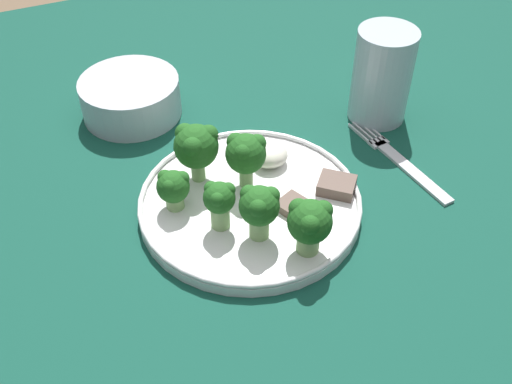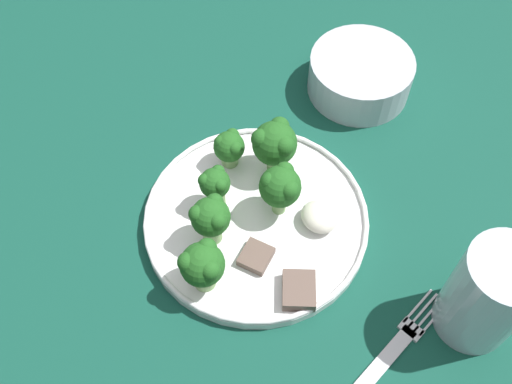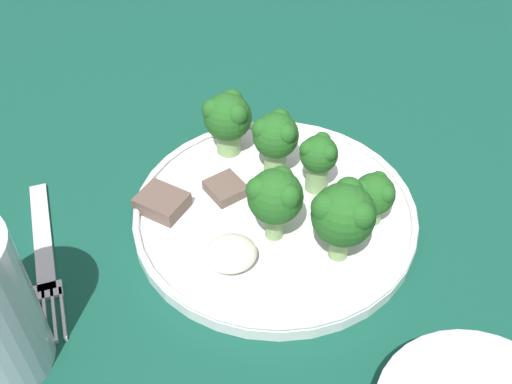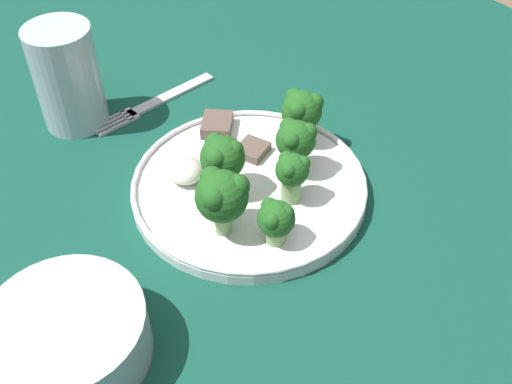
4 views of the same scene
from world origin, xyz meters
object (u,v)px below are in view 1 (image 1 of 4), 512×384
dinner_plate (250,203)px  cream_bowl (131,98)px  fork (399,160)px  drinking_glass (381,80)px

dinner_plate → cream_bowl: bearing=107.4°
fork → cream_bowl: cream_bowl is taller
dinner_plate → fork: 0.20m
fork → drinking_glass: drinking_glass is taller
cream_bowl → drinking_glass: bearing=-24.5°
dinner_plate → drinking_glass: (0.23, 0.10, 0.05)m
dinner_plate → cream_bowl: size_ratio=1.90×
dinner_plate → drinking_glass: size_ratio=2.01×
fork → dinner_plate: bearing=-179.6°
fork → drinking_glass: 0.11m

